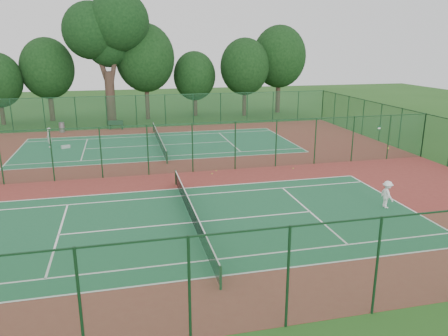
{
  "coord_description": "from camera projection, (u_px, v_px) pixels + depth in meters",
  "views": [
    {
      "loc": [
        -3.17,
        -29.25,
        8.72
      ],
      "look_at": [
        2.61,
        -4.99,
        1.6
      ],
      "focal_mm": 35.0,
      "sensor_mm": 36.0,
      "label": 1
    }
  ],
  "objects": [
    {
      "name": "evergreen_row",
      "position": [
        152.0,
        118.0,
        53.26
      ],
      "size": [
        39.0,
        5.0,
        12.0
      ],
      "primitive_type": null,
      "color": "black",
      "rests_on": "ground"
    },
    {
      "name": "kit_bag",
      "position": [
        66.0,
        147.0,
        37.67
      ],
      "size": [
        0.78,
        0.55,
        0.27
      ],
      "primitive_type": "cube",
      "rotation": [
        0.0,
        0.0,
        0.42
      ],
      "color": "silver",
      "rests_on": "red_pad"
    },
    {
      "name": "court_far",
      "position": [
        159.0,
        145.0,
        38.88
      ],
      "size": [
        23.77,
        10.97,
        0.01
      ],
      "primitive_type": "cube",
      "color": "#216946",
      "rests_on": "red_pad"
    },
    {
      "name": "red_pad",
      "position": [
        171.0,
        173.0,
        30.46
      ],
      "size": [
        40.0,
        36.0,
        0.01
      ],
      "primitive_type": "cube",
      "color": "maroon",
      "rests_on": "ground"
    },
    {
      "name": "tennis_net_far",
      "position": [
        159.0,
        139.0,
        38.73
      ],
      "size": [
        0.1,
        12.9,
        0.97
      ],
      "color": "#13341C",
      "rests_on": "ground"
    },
    {
      "name": "ground",
      "position": [
        171.0,
        173.0,
        30.46
      ],
      "size": [
        120.0,
        120.0,
        0.0
      ],
      "primitive_type": "plane",
      "color": "#225019",
      "rests_on": "ground"
    },
    {
      "name": "fence_north",
      "position": [
        151.0,
        111.0,
        46.82
      ],
      "size": [
        40.0,
        0.09,
        3.5
      ],
      "color": "#18492A",
      "rests_on": "ground"
    },
    {
      "name": "bench",
      "position": [
        116.0,
        125.0,
        45.88
      ],
      "size": [
        1.64,
        0.76,
        0.98
      ],
      "rotation": [
        0.0,
        0.0,
        -0.19
      ],
      "color": "#12351E",
      "rests_on": "red_pad"
    },
    {
      "name": "stray_ball_b",
      "position": [
        293.0,
        168.0,
        31.55
      ],
      "size": [
        0.08,
        0.08,
        0.08
      ],
      "primitive_type": "sphere",
      "color": "#B8CC2F",
      "rests_on": "red_pad"
    },
    {
      "name": "tennis_net_near",
      "position": [
        192.0,
        213.0,
        21.89
      ],
      "size": [
        0.1,
        12.9,
        0.97
      ],
      "color": "#163C1D",
      "rests_on": "ground"
    },
    {
      "name": "stray_ball_a",
      "position": [
        216.0,
        171.0,
        30.96
      ],
      "size": [
        0.07,
        0.07,
        0.07
      ],
      "primitive_type": "sphere",
      "color": "gold",
      "rests_on": "red_pad"
    },
    {
      "name": "fence_east",
      "position": [
        423.0,
        135.0,
        34.44
      ],
      "size": [
        0.09,
        36.0,
        3.5
      ],
      "rotation": [
        0.0,
        0.0,
        1.57
      ],
      "color": "#194B27",
      "rests_on": "ground"
    },
    {
      "name": "big_tree",
      "position": [
        107.0,
        30.0,
        47.36
      ],
      "size": [
        9.32,
        6.82,
        14.32
      ],
      "color": "#35241D",
      "rests_on": "ground"
    },
    {
      "name": "stray_ball_c",
      "position": [
        212.0,
        174.0,
        30.24
      ],
      "size": [
        0.07,
        0.07,
        0.07
      ],
      "primitive_type": "sphere",
      "color": "#BACD2F",
      "rests_on": "red_pad"
    },
    {
      "name": "player_far",
      "position": [
        49.0,
        138.0,
        37.85
      ],
      "size": [
        0.58,
        0.72,
        1.7
      ],
      "primitive_type": "imported",
      "rotation": [
        0.0,
        0.0,
        -1.27
      ],
      "color": "silver",
      "rests_on": "court_far"
    },
    {
      "name": "trash_bin",
      "position": [
        62.0,
        127.0,
        44.44
      ],
      "size": [
        0.59,
        0.59,
        1.01
      ],
      "primitive_type": "cylinder",
      "rotation": [
        0.0,
        0.0,
        -0.06
      ],
      "color": "slate",
      "rests_on": "red_pad"
    },
    {
      "name": "player_near",
      "position": [
        387.0,
        194.0,
        23.86
      ],
      "size": [
        0.58,
        0.99,
        1.52
      ],
      "primitive_type": "imported",
      "rotation": [
        0.0,
        0.0,
        1.59
      ],
      "color": "white",
      "rests_on": "court_near"
    },
    {
      "name": "court_near",
      "position": [
        192.0,
        223.0,
        22.04
      ],
      "size": [
        23.77,
        10.97,
        0.01
      ],
      "primitive_type": "cube",
      "color": "#1C5A36",
      "rests_on": "red_pad"
    },
    {
      "name": "fence_south",
      "position": [
        240.0,
        283.0,
        13.14
      ],
      "size": [
        40.0,
        0.09,
        3.5
      ],
      "color": "#184A2A",
      "rests_on": "ground"
    },
    {
      "name": "fence_divider",
      "position": [
        170.0,
        149.0,
        29.98
      ],
      "size": [
        40.0,
        0.09,
        3.5
      ],
      "color": "#164324",
      "rests_on": "ground"
    }
  ]
}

